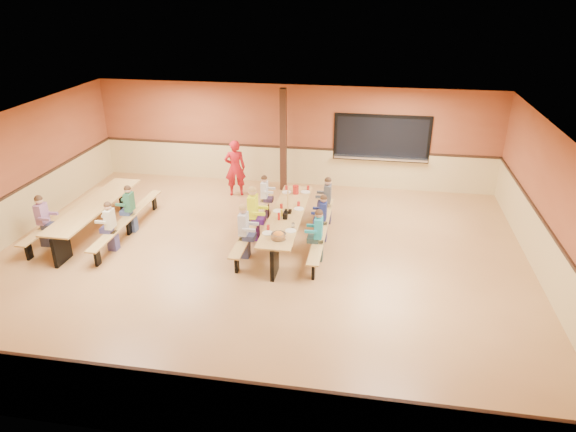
# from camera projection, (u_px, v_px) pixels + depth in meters

# --- Properties ---
(ground) EXTENTS (12.00, 12.00, 0.00)m
(ground) POSITION_uv_depth(u_px,v_px,m) (258.00, 261.00, 11.44)
(ground) COLOR #9E6B3B
(ground) RESTS_ON ground
(room_envelope) EXTENTS (12.04, 10.04, 3.02)m
(room_envelope) POSITION_uv_depth(u_px,v_px,m) (257.00, 233.00, 11.16)
(room_envelope) COLOR brown
(room_envelope) RESTS_ON ground
(kitchen_pass_through) EXTENTS (2.78, 0.28, 1.38)m
(kitchen_pass_through) POSITION_uv_depth(u_px,v_px,m) (382.00, 140.00, 14.88)
(kitchen_pass_through) COLOR black
(kitchen_pass_through) RESTS_ON ground
(structural_post) EXTENTS (0.18, 0.18, 3.00)m
(structural_post) POSITION_uv_depth(u_px,v_px,m) (283.00, 141.00, 14.80)
(structural_post) COLOR #311A10
(structural_post) RESTS_ON ground
(cafeteria_table_main) EXTENTS (1.91, 3.70, 0.74)m
(cafeteria_table_main) POSITION_uv_depth(u_px,v_px,m) (287.00, 222.00, 12.08)
(cafeteria_table_main) COLOR #B78D48
(cafeteria_table_main) RESTS_ON ground
(cafeteria_table_second) EXTENTS (1.91, 3.70, 0.74)m
(cafeteria_table_second) POSITION_uv_depth(u_px,v_px,m) (96.00, 212.00, 12.58)
(cafeteria_table_second) COLOR #B78D48
(cafeteria_table_second) RESTS_ON ground
(seated_child_white_left) EXTENTS (0.40, 0.32, 1.26)m
(seated_child_white_left) POSITION_uv_depth(u_px,v_px,m) (244.00, 232.00, 11.37)
(seated_child_white_left) COLOR silver
(seated_child_white_left) RESTS_ON ground
(seated_adult_yellow) EXTENTS (0.43, 0.35, 1.33)m
(seated_adult_yellow) POSITION_uv_depth(u_px,v_px,m) (253.00, 214.00, 12.16)
(seated_adult_yellow) COLOR #E9FA16
(seated_adult_yellow) RESTS_ON ground
(seated_child_grey_left) EXTENTS (0.34, 0.27, 1.14)m
(seated_child_grey_left) POSITION_uv_depth(u_px,v_px,m) (265.00, 197.00, 13.37)
(seated_child_grey_left) COLOR silver
(seated_child_grey_left) RESTS_ON ground
(seated_child_teal_right) EXTENTS (0.37, 0.30, 1.21)m
(seated_child_teal_right) POSITION_uv_depth(u_px,v_px,m) (318.00, 236.00, 11.25)
(seated_child_teal_right) COLOR teal
(seated_child_teal_right) RESTS_ON ground
(seated_child_navy_right) EXTENTS (0.34, 0.28, 1.16)m
(seated_child_navy_right) POSITION_uv_depth(u_px,v_px,m) (323.00, 218.00, 12.13)
(seated_child_navy_right) COLOR navy
(seated_child_navy_right) RESTS_ON ground
(seated_child_char_right) EXTENTS (0.37, 0.31, 1.22)m
(seated_child_char_right) POSITION_uv_depth(u_px,v_px,m) (327.00, 201.00, 13.03)
(seated_child_char_right) COLOR #43464B
(seated_child_char_right) RESTS_ON ground
(seated_child_purple_sec) EXTENTS (0.39, 0.32, 1.24)m
(seated_child_purple_sec) POSITION_uv_depth(u_px,v_px,m) (43.00, 221.00, 11.88)
(seated_child_purple_sec) COLOR #8B5B7F
(seated_child_purple_sec) RESTS_ON ground
(seated_child_green_sec) EXTENTS (0.36, 0.29, 1.19)m
(seated_child_green_sec) POSITION_uv_depth(u_px,v_px,m) (130.00, 209.00, 12.59)
(seated_child_green_sec) COLOR #2C6A49
(seated_child_green_sec) RESTS_ON ground
(seated_child_tan_sec) EXTENTS (0.36, 0.29, 1.18)m
(seated_child_tan_sec) POSITION_uv_depth(u_px,v_px,m) (111.00, 227.00, 11.69)
(seated_child_tan_sec) COLOR beige
(seated_child_tan_sec) RESTS_ON ground
(standing_woman) EXTENTS (0.69, 0.56, 1.64)m
(standing_woman) POSITION_uv_depth(u_px,v_px,m) (235.00, 168.00, 14.68)
(standing_woman) COLOR #AD131A
(standing_woman) RESTS_ON ground
(punch_pitcher) EXTENTS (0.16, 0.16, 0.22)m
(punch_pitcher) POSITION_uv_depth(u_px,v_px,m) (296.00, 190.00, 13.07)
(punch_pitcher) COLOR #B11E17
(punch_pitcher) RESTS_ON cafeteria_table_main
(chip_bowl) EXTENTS (0.32, 0.32, 0.15)m
(chip_bowl) POSITION_uv_depth(u_px,v_px,m) (279.00, 236.00, 10.78)
(chip_bowl) COLOR orange
(chip_bowl) RESTS_ON cafeteria_table_main
(napkin_dispenser) EXTENTS (0.10, 0.14, 0.13)m
(napkin_dispenser) POSITION_uv_depth(u_px,v_px,m) (285.00, 216.00, 11.71)
(napkin_dispenser) COLOR black
(napkin_dispenser) RESTS_ON cafeteria_table_main
(condiment_mustard) EXTENTS (0.06, 0.06, 0.17)m
(condiment_mustard) POSITION_uv_depth(u_px,v_px,m) (282.00, 213.00, 11.81)
(condiment_mustard) COLOR yellow
(condiment_mustard) RESTS_ON cafeteria_table_main
(condiment_ketchup) EXTENTS (0.06, 0.06, 0.17)m
(condiment_ketchup) POSITION_uv_depth(u_px,v_px,m) (279.00, 216.00, 11.64)
(condiment_ketchup) COLOR #B2140F
(condiment_ketchup) RESTS_ON cafeteria_table_main
(table_paddle) EXTENTS (0.16, 0.16, 0.56)m
(table_paddle) POSITION_uv_depth(u_px,v_px,m) (288.00, 207.00, 11.98)
(table_paddle) COLOR black
(table_paddle) RESTS_ON cafeteria_table_main
(place_settings) EXTENTS (0.65, 3.30, 0.11)m
(place_settings) POSITION_uv_depth(u_px,v_px,m) (287.00, 211.00, 11.97)
(place_settings) COLOR beige
(place_settings) RESTS_ON cafeteria_table_main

